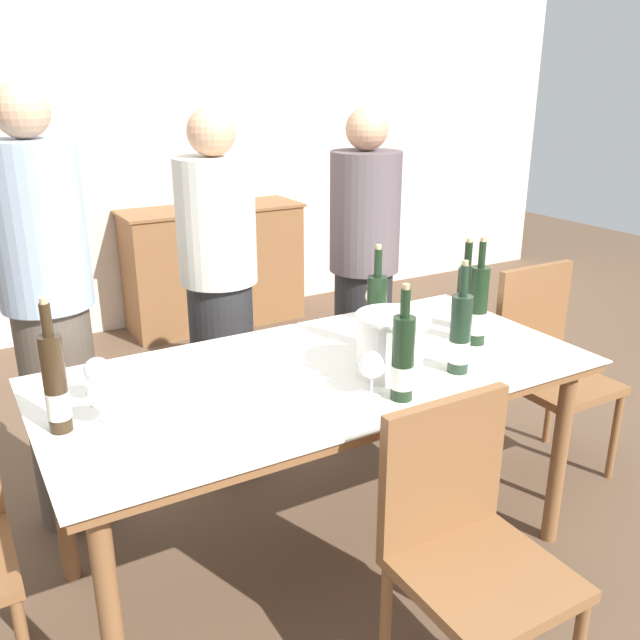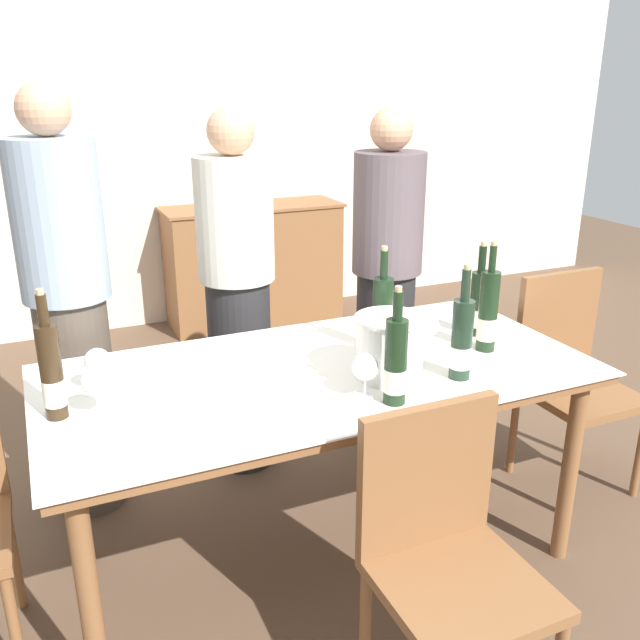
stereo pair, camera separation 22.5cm
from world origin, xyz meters
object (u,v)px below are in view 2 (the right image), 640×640
(sideboard_cabinet, at_px, (254,264))
(wine_glass_4, at_px, (365,368))
(wine_bottle_0, at_px, (488,313))
(wine_bottle_1, at_px, (382,317))
(wine_glass_3, at_px, (428,327))
(wine_glass_0, at_px, (96,384))
(chair_near_front, at_px, (445,546))
(dining_table, at_px, (320,389))
(chair_right_end, at_px, (569,368))
(person_guest_left, at_px, (238,298))
(wine_glass_1, at_px, (388,299))
(wine_bottle_4, at_px, (52,374))
(wine_glass_2, at_px, (97,362))
(person_guest_right, at_px, (386,281))
(wine_bottle_5, at_px, (479,304))
(ice_bucket, at_px, (390,345))
(person_host, at_px, (70,311))
(wine_bottle_2, at_px, (462,341))
(wine_bottle_3, at_px, (396,363))

(sideboard_cabinet, xyz_separation_m, wine_glass_4, (-0.61, -2.90, 0.44))
(wine_bottle_0, relative_size, wine_bottle_1, 1.04)
(sideboard_cabinet, xyz_separation_m, wine_glass_3, (-0.22, -2.65, 0.43))
(wine_glass_0, height_order, chair_near_front, wine_glass_0)
(dining_table, relative_size, chair_right_end, 2.00)
(person_guest_left, bearing_deg, wine_glass_1, -43.93)
(wine_glass_1, bearing_deg, chair_right_end, -16.40)
(chair_near_front, xyz_separation_m, person_guest_left, (-0.11, 1.47, 0.29))
(chair_right_end, bearing_deg, wine_glass_0, -176.41)
(wine_bottle_4, distance_m, person_guest_left, 1.13)
(wine_glass_0, distance_m, wine_glass_1, 1.22)
(wine_glass_2, relative_size, chair_near_front, 0.17)
(person_guest_left, bearing_deg, person_guest_right, -0.92)
(wine_glass_0, height_order, person_guest_right, person_guest_right)
(wine_bottle_0, relative_size, wine_bottle_5, 1.11)
(wine_glass_0, distance_m, person_guest_right, 1.64)
(ice_bucket, distance_m, wine_bottle_0, 0.45)
(wine_glass_2, bearing_deg, chair_right_end, -1.05)
(wine_glass_0, height_order, wine_glass_4, same)
(chair_near_front, relative_size, person_host, 0.52)
(dining_table, distance_m, wine_bottle_2, 0.51)
(wine_glass_0, height_order, person_host, person_host)
(wine_glass_1, xyz_separation_m, person_guest_right, (0.25, 0.46, -0.08))
(person_host, bearing_deg, wine_bottle_5, -24.98)
(wine_glass_3, distance_m, chair_near_front, 0.84)
(wine_bottle_0, bearing_deg, sideboard_cabinet, 89.60)
(wine_bottle_3, height_order, person_host, person_host)
(chair_right_end, xyz_separation_m, person_guest_left, (-1.27, 0.70, 0.28))
(wine_bottle_2, xyz_separation_m, chair_near_front, (-0.33, -0.44, -0.39))
(wine_bottle_5, bearing_deg, wine_glass_4, -154.05)
(ice_bucket, distance_m, person_guest_right, 1.05)
(person_host, bearing_deg, wine_glass_4, -51.71)
(wine_bottle_3, height_order, wine_glass_1, wine_bottle_3)
(wine_bottle_1, bearing_deg, wine_glass_3, -25.14)
(wine_bottle_3, height_order, wine_glass_0, wine_bottle_3)
(wine_bottle_1, xyz_separation_m, wine_bottle_4, (-1.12, -0.07, 0.01))
(sideboard_cabinet, relative_size, wine_bottle_0, 3.15)
(wine_bottle_3, bearing_deg, wine_glass_0, 161.29)
(ice_bucket, distance_m, wine_bottle_3, 0.19)
(wine_glass_2, bearing_deg, wine_bottle_1, -3.59)
(wine_bottle_2, relative_size, wine_glass_4, 2.63)
(wine_bottle_0, bearing_deg, dining_table, 172.83)
(wine_bottle_3, bearing_deg, sideboard_cabinet, 79.71)
(wine_glass_0, bearing_deg, wine_glass_4, -15.91)
(wine_bottle_4, relative_size, person_guest_right, 0.25)
(wine_glass_1, relative_size, chair_right_end, 0.16)
(wine_glass_0, height_order, wine_glass_2, same)
(wine_bottle_2, height_order, wine_bottle_4, wine_bottle_4)
(dining_table, distance_m, wine_glass_0, 0.75)
(dining_table, height_order, wine_glass_4, wine_glass_4)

